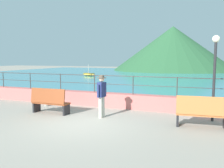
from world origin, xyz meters
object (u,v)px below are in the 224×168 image
at_px(bench_main, 50,101).
at_px(lamp_post, 215,64).
at_px(person_walking, 102,94).
at_px(boat_3, 89,74).
at_px(bench_far, 201,112).
at_px(bollard, 46,101).

height_order(bench_main, lamp_post, lamp_post).
relative_size(bench_main, lamp_post, 0.52).
xyz_separation_m(bench_main, person_walking, (2.41, 0.21, 0.42)).
bearing_deg(boat_3, lamp_post, -51.82).
bearing_deg(lamp_post, bench_far, -110.40).
bearing_deg(bench_main, bench_far, 1.35).
bearing_deg(person_walking, boat_3, 118.16).
distance_m(person_walking, bollard, 3.82).
bearing_deg(bench_main, boat_3, 112.34).
distance_m(bench_main, person_walking, 2.45).
bearing_deg(person_walking, bench_main, -174.96).
bearing_deg(bench_far, bollard, 170.93).
distance_m(person_walking, lamp_post, 4.51).
height_order(person_walking, bollard, person_walking).
bearing_deg(lamp_post, boat_3, 128.18).
bearing_deg(bench_far, bench_main, -178.65).
xyz_separation_m(bench_far, boat_3, (-14.54, 20.11, -0.30)).
xyz_separation_m(person_walking, lamp_post, (4.22, 1.03, 1.22)).
relative_size(person_walking, boat_3, 0.71).
relative_size(bench_main, bollard, 3.08).
bearing_deg(bollard, lamp_post, -0.59).
distance_m(person_walking, boat_3, 22.75).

